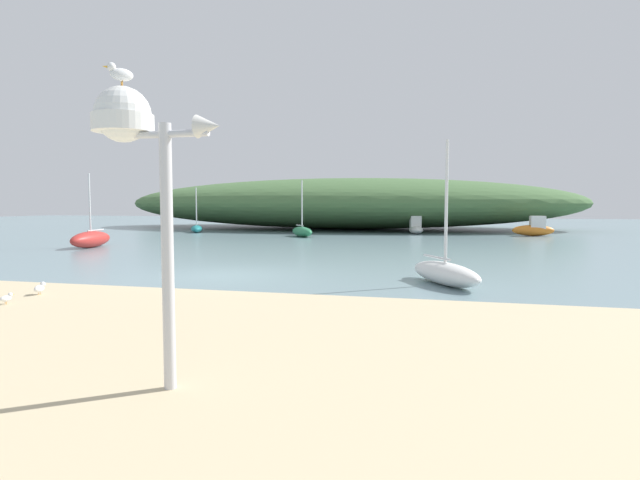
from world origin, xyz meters
name	(u,v)px	position (x,y,z in m)	size (l,w,h in m)	color
ground_plane	(227,275)	(0.00, 0.00, 0.00)	(120.00, 120.00, 0.00)	gray
distant_hill	(343,203)	(-2.25, 27.83, 2.03)	(37.21, 15.23, 4.06)	#476B3D
mast_structure	(133,137)	(3.07, -8.98, 2.71)	(1.33, 0.59, 3.00)	silver
seagull_on_radar	(120,73)	(2.96, -8.99, 3.32)	(0.24, 0.26, 0.22)	orange
sailboat_by_sandbar	(302,231)	(-2.54, 16.71, 0.33)	(2.28, 2.75, 3.43)	#287A4C
motorboat_off_point	(416,227)	(4.02, 21.56, 0.43)	(1.37, 2.54, 1.20)	white
sailboat_inner_mooring	(197,228)	(-11.03, 19.45, 0.28)	(1.85, 2.70, 3.14)	teal
motorboat_outer_mooring	(534,228)	(11.37, 20.93, 0.47)	(2.54, 0.96, 1.25)	orange
sailboat_far_left	(91,239)	(-9.96, 7.01, 0.39)	(1.28, 3.09, 3.42)	#B72D28
sailboat_near_shore	(445,272)	(6.06, -0.24, 0.31)	(2.20, 2.94, 3.62)	white
seagull_near_waterline	(40,288)	(-1.91, -4.86, 0.34)	(0.15, 0.36, 0.25)	orange
seagull_upper_strand	(6,298)	(-1.73, -5.84, 0.32)	(0.14, 0.28, 0.21)	orange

